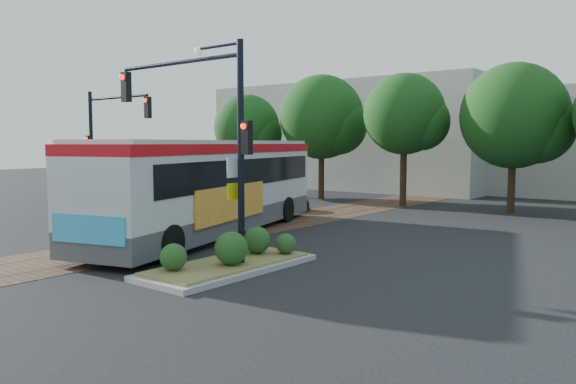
% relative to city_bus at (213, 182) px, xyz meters
% --- Properties ---
extents(ground, '(120.00, 120.00, 0.00)m').
position_rel_city_bus_xyz_m(ground, '(-0.16, -2.93, -1.99)').
color(ground, black).
rests_on(ground, ground).
extents(trackbed, '(3.60, 40.00, 0.02)m').
position_rel_city_bus_xyz_m(trackbed, '(-0.16, 1.07, -1.99)').
color(trackbed, brown).
rests_on(trackbed, ground).
extents(tree_row, '(26.40, 5.60, 7.67)m').
position_rel_city_bus_xyz_m(tree_row, '(1.05, 13.49, 2.86)').
color(tree_row, '#382314').
rests_on(tree_row, ground).
extents(warehouses, '(40.00, 13.00, 8.00)m').
position_rel_city_bus_xyz_m(warehouses, '(-0.68, 25.82, 1.82)').
color(warehouses, '#ADA899').
rests_on(warehouses, ground).
extents(city_bus, '(6.46, 13.58, 3.57)m').
position_rel_city_bus_xyz_m(city_bus, '(0.00, 0.00, 0.00)').
color(city_bus, '#494A4C').
rests_on(city_bus, ground).
extents(traffic_island, '(2.20, 5.20, 1.13)m').
position_rel_city_bus_xyz_m(traffic_island, '(4.66, -3.83, -1.66)').
color(traffic_island, gray).
rests_on(traffic_island, ground).
extents(signal_pole_main, '(5.49, 0.46, 6.00)m').
position_rel_city_bus_xyz_m(signal_pole_main, '(3.71, -3.74, 2.17)').
color(signal_pole_main, black).
rests_on(signal_pole_main, ground).
extents(signal_pole_left, '(4.99, 0.34, 6.00)m').
position_rel_city_bus_xyz_m(signal_pole_left, '(-8.52, 1.07, 1.87)').
color(signal_pole_left, black).
rests_on(signal_pole_left, ground).
extents(officer, '(0.65, 0.45, 1.70)m').
position_rel_city_bus_xyz_m(officer, '(-8.37, -1.60, -1.14)').
color(officer, black).
rests_on(officer, ground).
extents(parked_car, '(4.44, 2.27, 1.23)m').
position_rel_city_bus_xyz_m(parked_car, '(-3.42, 7.80, -1.37)').
color(parked_car, black).
rests_on(parked_car, ground).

